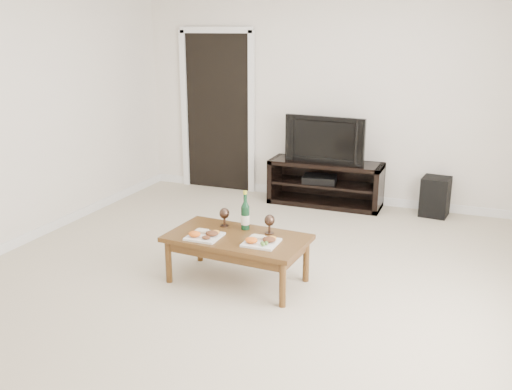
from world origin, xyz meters
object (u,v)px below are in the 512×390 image
object	(u,v)px
subwoofer	(435,197)
television	(327,139)
media_console	(325,183)
coffee_table	(237,259)

from	to	relation	value
subwoofer	television	bearing A→B (deg)	-170.98
television	subwoofer	size ratio (longest dim) A/B	2.15
television	subwoofer	distance (m)	1.44
media_console	coffee_table	bearing A→B (deg)	-92.83
television	subwoofer	bearing A→B (deg)	6.84
media_console	television	world-z (taller)	television
media_console	subwoofer	xyz separation A→B (m)	(1.30, 0.06, -0.05)
subwoofer	coffee_table	xyz separation A→B (m)	(-1.42, -2.52, -0.02)
media_console	subwoofer	distance (m)	1.30
media_console	coffee_table	world-z (taller)	media_console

